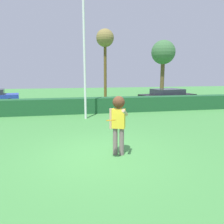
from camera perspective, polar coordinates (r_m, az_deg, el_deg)
ground_plane at (r=6.85m, az=-2.60°, el=-11.04°), size 60.00×60.00×0.00m
person at (r=6.55m, az=1.69°, el=-1.37°), size 0.53×0.83×1.80m
frisbee at (r=5.96m, az=-0.30°, el=-2.17°), size 0.25×0.25×0.09m
lamppost at (r=11.95m, az=-7.19°, el=16.36°), size 0.24×0.24×6.92m
hedge_row at (r=13.76m, az=-7.21°, el=1.67°), size 29.72×0.90×0.93m
parked_car_black at (r=17.38m, az=14.09°, el=3.95°), size 4.46×2.54×1.25m
birch_tree at (r=20.08m, az=-1.80°, el=17.91°), size 1.54×1.54×6.19m
maple_tree at (r=25.87m, az=13.09°, el=14.57°), size 2.63×2.63×6.00m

